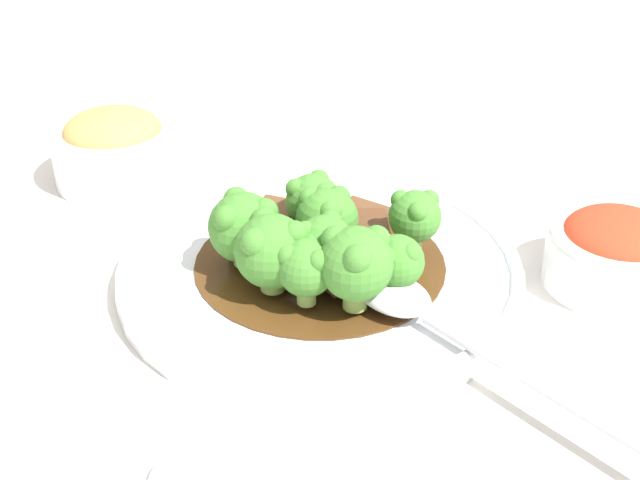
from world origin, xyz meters
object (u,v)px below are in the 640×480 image
Objects in this scene: side_bowl_appetizer at (114,147)px; broccoli_floret_2 at (313,200)px; main_plate at (320,269)px; beef_strip_2 at (296,262)px; broccoli_floret_0 at (272,249)px; beef_strip_3 at (354,219)px; broccoli_floret_8 at (325,245)px; broccoli_floret_6 at (244,226)px; broccoli_floret_3 at (395,262)px; serving_spoon at (419,310)px; side_bowl_kimchi at (617,251)px; broccoli_floret_5 at (306,266)px; beef_strip_0 at (360,264)px; beef_strip_4 at (266,227)px; broccoli_floret_4 at (415,216)px; broccoli_floret_7 at (327,218)px; broccoli_floret_1 at (356,262)px; beef_strip_1 at (367,237)px.

broccoli_floret_2 is at bearing 94.68° from side_bowl_appetizer.
beef_strip_2 is at bearing -14.16° from main_plate.
beef_strip_3 is at bearing -174.07° from broccoli_floret_0.
broccoli_floret_6 is at bearing -75.52° from broccoli_floret_8.
broccoli_floret_3 is at bearing 125.81° from broccoli_floret_0.
serving_spoon reaches higher than main_plate.
side_bowl_appetizer reaches higher than side_bowl_kimchi.
beef_strip_2 is (0.02, -0.01, 0.01)m from main_plate.
broccoli_floret_5 is (0.05, 0.03, 0.04)m from main_plate.
broccoli_floret_2 reaches higher than beef_strip_3.
main_plate is 0.04m from beef_strip_0.
main_plate is 3.79× the size of beef_strip_4.
beef_strip_3 is 1.10× the size of broccoli_floret_4.
broccoli_floret_3 reaches higher than side_bowl_kimchi.
broccoli_floret_7 is 0.20m from side_bowl_kimchi.
side_bowl_appetizer is (-0.03, -0.26, -0.02)m from broccoli_floret_8.
broccoli_floret_5 is at bearing -59.06° from broccoli_floret_1.
broccoli_floret_6 reaches higher than side_bowl_kimchi.
broccoli_floret_3 is (0.00, 0.06, 0.03)m from main_plate.
beef_strip_1 is 1.17× the size of broccoli_floret_6.
broccoli_floret_7 reaches higher than serving_spoon.
broccoli_floret_0 is (0.08, -0.02, 0.02)m from beef_strip_1.
broccoli_floret_7 is 0.10m from serving_spoon.
broccoli_floret_6 is (0.04, 0.01, 0.02)m from beef_strip_4.
broccoli_floret_3 is 0.06m from broccoli_floret_5.
beef_strip_1 is at bearing -172.47° from broccoli_floret_8.
broccoli_floret_5 is 0.47× the size of side_bowl_kimchi.
beef_strip_1 is 1.15× the size of broccoli_floret_0.
beef_strip_0 is 0.08m from broccoli_floret_6.
broccoli_floret_1 is at bearing 6.36° from broccoli_floret_4.
main_plate is 2.91× the size of side_bowl_kimchi.
beef_strip_3 is at bearing -141.89° from broccoli_floret_1.
serving_spoon is (-0.02, 0.13, -0.02)m from broccoli_floret_6.
side_bowl_kimchi is at bearing 138.09° from broccoli_floret_0.
broccoli_floret_6 reaches higher than serving_spoon.
broccoli_floret_7 is at bearing 178.34° from main_plate.
side_bowl_appetizer is at bearing -90.51° from broccoli_floret_7.
beef_strip_2 is at bearing -100.21° from broccoli_floret_1.
beef_strip_0 is 0.07m from broccoli_floret_0.
beef_strip_3 is at bearing -156.09° from broccoli_floret_8.
broccoli_floret_6 is 1.05× the size of broccoli_floret_8.
beef_strip_2 is 0.07m from broccoli_floret_1.
broccoli_floret_0 is 0.04m from broccoli_floret_6.
side_bowl_kimchi is (-0.18, 0.16, -0.02)m from broccoli_floret_0.
beef_strip_0 is 1.11× the size of broccoli_floret_1.
broccoli_floret_1 is (0.03, 0.10, 0.03)m from beef_strip_4.
main_plate is at bearing -23.45° from beef_strip_1.
beef_strip_0 is 0.08m from beef_strip_4.
side_bowl_kimchi is at bearing 127.31° from broccoli_floret_7.
broccoli_floret_8 is (0.05, 0.05, 0.00)m from broccoli_floret_2.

